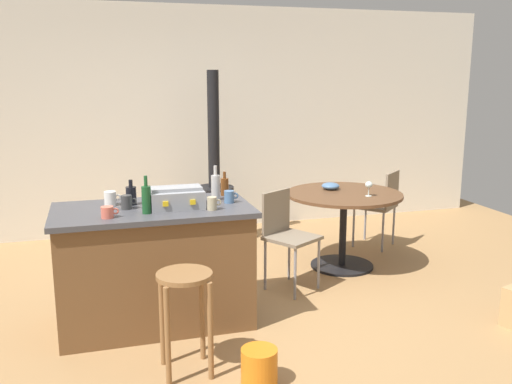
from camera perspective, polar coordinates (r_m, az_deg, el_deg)
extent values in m
plane|color=#A37A4C|center=(4.56, -1.54, -12.72)|extent=(8.80, 8.80, 0.00)
cube|color=silver|center=(6.88, -7.58, 7.24)|extent=(8.00, 0.10, 2.70)
cube|color=brown|center=(4.41, -10.24, -7.65)|extent=(1.42, 0.73, 0.88)
cube|color=#424247|center=(4.28, -10.47, -1.82)|extent=(1.48, 0.79, 0.04)
cylinder|color=olive|center=(3.86, -5.49, -12.27)|extent=(0.04, 0.04, 0.65)
cylinder|color=olive|center=(3.83, -9.54, -12.63)|extent=(0.04, 0.04, 0.65)
cylinder|color=olive|center=(3.59, -8.99, -14.37)|extent=(0.04, 0.04, 0.65)
cylinder|color=olive|center=(3.62, -4.66, -13.96)|extent=(0.04, 0.04, 0.65)
cylinder|color=olive|center=(3.59, -7.31, -8.40)|extent=(0.36, 0.36, 0.03)
cylinder|color=black|center=(5.76, 8.72, -7.38)|extent=(0.62, 0.62, 0.02)
cylinder|color=black|center=(5.65, 8.83, -4.00)|extent=(0.07, 0.07, 0.73)
cylinder|color=brown|center=(5.56, 8.96, -0.23)|extent=(1.14, 1.14, 0.03)
cube|color=#7F705B|center=(4.99, 3.72, -4.68)|extent=(0.55, 0.55, 0.03)
cube|color=#7F705B|center=(5.05, 2.06, -2.10)|extent=(0.32, 0.21, 0.40)
cylinder|color=gray|center=(5.29, 3.39, -6.50)|extent=(0.02, 0.02, 0.46)
cylinder|color=gray|center=(5.04, 0.94, -7.42)|extent=(0.02, 0.02, 0.46)
cylinder|color=gray|center=(4.84, 4.00, -8.30)|extent=(0.02, 0.02, 0.46)
cylinder|color=gray|center=(5.09, 6.39, -7.29)|extent=(0.02, 0.02, 0.46)
cube|color=#7F705B|center=(6.38, 11.98, -1.39)|extent=(0.56, 0.56, 0.03)
cube|color=#7F705B|center=(6.27, 13.68, 0.17)|extent=(0.29, 0.25, 0.40)
cylinder|color=gray|center=(6.23, 12.78, -4.02)|extent=(0.02, 0.02, 0.45)
cylinder|color=gray|center=(6.53, 13.83, -3.31)|extent=(0.02, 0.02, 0.45)
cylinder|color=gray|center=(6.65, 11.07, -2.92)|extent=(0.02, 0.02, 0.45)
cylinder|color=gray|center=(6.35, 9.90, -3.59)|extent=(0.02, 0.02, 0.45)
cylinder|color=black|center=(6.54, -4.17, -4.73)|extent=(0.37, 0.37, 0.06)
cylinder|color=black|center=(6.45, -4.22, -2.01)|extent=(0.44, 0.44, 0.58)
cube|color=#2D2826|center=(6.25, -3.79, -2.47)|extent=(0.20, 0.02, 0.20)
cylinder|color=black|center=(6.29, -4.35, 6.35)|extent=(0.13, 0.13, 1.30)
cube|color=gray|center=(4.22, -8.11, -0.69)|extent=(0.39, 0.28, 0.14)
cube|color=gray|center=(4.21, -8.15, 0.37)|extent=(0.37, 0.17, 0.02)
cube|color=yellow|center=(4.07, -9.19, -1.21)|extent=(0.04, 0.01, 0.04)
cube|color=yellow|center=(4.10, -6.45, -1.04)|extent=(0.04, 0.01, 0.04)
cylinder|color=#B7B2AD|center=(4.44, -4.14, 0.45)|extent=(0.07, 0.07, 0.20)
cylinder|color=#B7B2AD|center=(4.42, -4.16, 2.20)|extent=(0.03, 0.03, 0.08)
cylinder|color=#194C23|center=(4.08, -11.09, -0.80)|extent=(0.07, 0.07, 0.20)
cylinder|color=#194C23|center=(4.05, -11.17, 1.10)|extent=(0.03, 0.03, 0.08)
cylinder|color=#603314|center=(4.62, -3.22, 0.53)|extent=(0.07, 0.07, 0.14)
cylinder|color=#603314|center=(4.60, -3.23, 1.74)|extent=(0.03, 0.03, 0.06)
cylinder|color=black|center=(4.38, -12.59, -0.38)|extent=(0.08, 0.08, 0.14)
cylinder|color=black|center=(4.36, -12.65, 0.87)|extent=(0.03, 0.03, 0.05)
cylinder|color=white|center=(4.40, -14.62, -0.64)|extent=(0.09, 0.09, 0.11)
torus|color=white|center=(4.40, -13.89, -0.53)|extent=(0.05, 0.01, 0.05)
cylinder|color=#DB6651|center=(4.02, -14.90, -2.01)|extent=(0.09, 0.09, 0.08)
torus|color=#DB6651|center=(4.03, -14.11, -1.90)|extent=(0.05, 0.01, 0.05)
cylinder|color=#4C7099|center=(4.35, -2.75, -0.49)|extent=(0.08, 0.08, 0.09)
torus|color=#4C7099|center=(4.36, -2.10, -0.39)|extent=(0.05, 0.01, 0.05)
cylinder|color=tan|center=(4.13, -4.50, -1.17)|extent=(0.07, 0.07, 0.10)
torus|color=tan|center=(4.14, -3.86, -1.06)|extent=(0.05, 0.01, 0.05)
cylinder|color=#383838|center=(4.25, -13.05, -1.01)|extent=(0.08, 0.08, 0.10)
torus|color=#383838|center=(4.25, -12.35, -0.90)|extent=(0.05, 0.01, 0.05)
cylinder|color=silver|center=(5.44, 11.37, -0.39)|extent=(0.06, 0.06, 0.00)
cylinder|color=silver|center=(5.43, 11.39, 0.04)|extent=(0.01, 0.01, 0.08)
ellipsoid|color=silver|center=(5.42, 11.42, 0.74)|extent=(0.07, 0.07, 0.06)
ellipsoid|color=#4C7099|center=(5.69, 7.60, 0.61)|extent=(0.18, 0.18, 0.07)
cylinder|color=orange|center=(3.64, 0.33, -17.40)|extent=(0.23, 0.23, 0.24)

